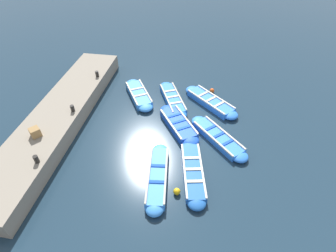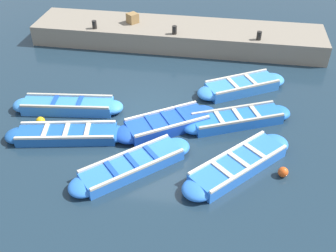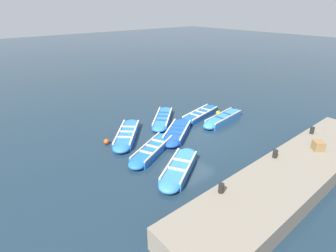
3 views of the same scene
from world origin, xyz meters
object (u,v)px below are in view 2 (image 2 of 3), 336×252
Objects in this scene: boat_bow_out at (237,119)px; boat_drifting at (68,106)px; boat_tucked at (167,124)px; buoy_yellow_far at (41,121)px; boat_far_corner at (242,86)px; bollard_mid_north at (174,30)px; boat_broadside at (67,134)px; wooden_crate at (133,18)px; buoy_orange_near at (283,172)px; boat_alongside at (132,165)px; bollard_north at (259,36)px; bollard_mid_south at (94,25)px; boat_inner_gap at (238,165)px.

boat_bow_out is 5.77m from boat_drifting.
boat_tucked is 11.83× the size of buoy_yellow_far.
bollard_mid_north reaches higher than boat_far_corner.
boat_broadside is 9.20× the size of wooden_crate.
buoy_orange_near is 1.00× the size of buoy_yellow_far.
boat_alongside is (-2.74, 2.88, -0.01)m from boat_bow_out.
bollard_north is (4.83, -0.69, 0.87)m from boat_bow_out.
boat_far_corner is at bearing 15.45° from buoy_orange_near.
buoy_yellow_far is (-1.12, 6.37, -0.03)m from boat_bow_out.
buoy_orange_near is at bearing -149.66° from bollard_mid_north.
boat_bow_out is 6.46m from buoy_yellow_far.
boat_far_corner is at bearing -68.62° from boat_drifting.
bollard_mid_north is (2.72, 2.95, 0.85)m from boat_far_corner.
buoy_yellow_far is (-6.85, 1.50, -0.94)m from wooden_crate.
wooden_crate reaches higher than bollard_mid_south.
boat_alongside is at bearing 179.63° from bollard_mid_north.
boat_inner_gap is 8.14× the size of wooden_crate.
buoy_orange_near is at bearing -106.38° from boat_drifting.
bollard_mid_south is 1.20× the size of buoy_orange_near.
bollard_north reaches higher than boat_drifting.
boat_far_corner is 6.56m from boat_broadside.
wooden_crate is (8.46, 1.98, 0.92)m from boat_alongside.
boat_bow_out is 7.56m from wooden_crate.
bollard_north is at bearing 5.19° from buoy_orange_near.
bollard_mid_north reaches higher than boat_broadside.
boat_inner_gap is at bearing -177.63° from boat_bow_out.
boat_alongside is 7.86× the size of wooden_crate.
boat_inner_gap is 4.34m from boat_far_corner.
buoy_orange_near is (0.45, -4.21, -0.02)m from boat_alongside.
boat_inner_gap is 2.82m from boat_tucked.
boat_broadside is at bearing 84.05° from boat_inner_gap.
boat_tucked is at bearing 106.01° from boat_bow_out.
boat_drifting is at bearing 82.93° from boat_tucked.
buoy_orange_near is (-2.09, -7.10, -0.05)m from boat_drifting.
boat_drifting is at bearing 149.68° from bollard_mid_north.
bollard_north is (2.72, -0.57, 0.85)m from boat_far_corner.
wooden_crate is at bearing 40.36° from boat_bow_out.
bollard_mid_south is (6.51, 1.11, 0.88)m from boat_broadside.
boat_bow_out is 2.32m from boat_tucked.
bollard_mid_south reaches higher than boat_inner_gap.
boat_drifting is (-2.31, 5.89, 0.00)m from boat_far_corner.
bollard_north is (7.56, -3.57, 0.88)m from boat_alongside.
boat_drifting is at bearing 91.99° from boat_bow_out.
boat_tucked is 3.93m from buoy_orange_near.
boat_drifting is 6.06m from wooden_crate.
bollard_north is at bearing -11.78° from boat_far_corner.
boat_broadside is at bearing 107.79° from boat_bow_out.
wooden_crate is at bearing 80.85° from bollard_north.
boat_bow_out is at bearing -72.21° from boat_broadside.
boat_inner_gap is 6.21m from boat_drifting.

